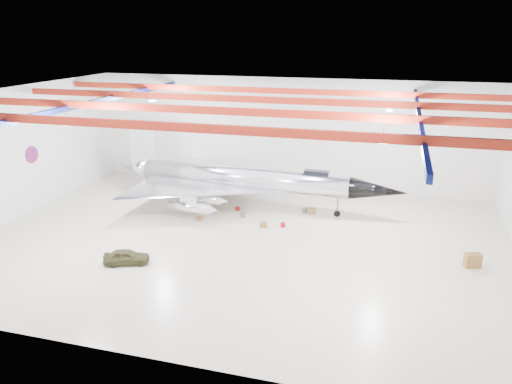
% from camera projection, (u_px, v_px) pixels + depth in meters
% --- Properties ---
extents(floor, '(40.00, 40.00, 0.00)m').
position_uv_depth(floor, '(242.00, 241.00, 38.24)').
color(floor, beige).
rests_on(floor, ground).
extents(wall_back, '(40.00, 0.00, 40.00)m').
position_uv_depth(wall_back, '(286.00, 133.00, 50.26)').
color(wall_back, silver).
rests_on(wall_back, floor).
extents(wall_left, '(0.00, 30.00, 30.00)m').
position_uv_depth(wall_left, '(14.00, 154.00, 41.74)').
color(wall_left, silver).
rests_on(wall_left, floor).
extents(ceiling, '(40.00, 40.00, 0.00)m').
position_uv_depth(ceiling, '(241.00, 96.00, 34.84)').
color(ceiling, '#0A0F38').
rests_on(ceiling, wall_back).
extents(ceiling_structure, '(39.50, 29.50, 1.08)m').
position_uv_depth(ceiling_structure, '(241.00, 106.00, 35.05)').
color(ceiling_structure, maroon).
rests_on(ceiling_structure, ceiling).
extents(wall_roundel, '(0.10, 1.50, 1.50)m').
position_uv_depth(wall_roundel, '(32.00, 155.00, 43.71)').
color(wall_roundel, '#B21414').
rests_on(wall_roundel, wall_left).
extents(jet_aircraft, '(27.04, 16.13, 7.37)m').
position_uv_depth(jet_aircraft, '(242.00, 181.00, 45.14)').
color(jet_aircraft, silver).
rests_on(jet_aircraft, floor).
extents(jeep, '(3.36, 2.28, 1.06)m').
position_uv_depth(jeep, '(126.00, 257.00, 34.33)').
color(jeep, '#3D3C1E').
rests_on(jeep, floor).
extents(desk, '(1.22, 0.89, 1.00)m').
position_uv_depth(desk, '(473.00, 261.00, 33.83)').
color(desk, brown).
rests_on(desk, floor).
extents(crate_ply, '(0.58, 0.53, 0.33)m').
position_uv_depth(crate_ply, '(200.00, 219.00, 42.29)').
color(crate_ply, olive).
rests_on(crate_ply, floor).
extents(toolbox_red, '(0.40, 0.32, 0.28)m').
position_uv_depth(toolbox_red, '(238.00, 209.00, 44.76)').
color(toolbox_red, maroon).
rests_on(toolbox_red, floor).
extents(engine_drum, '(0.52, 0.52, 0.41)m').
position_uv_depth(engine_drum, '(243.00, 215.00, 42.92)').
color(engine_drum, '#59595B').
rests_on(engine_drum, floor).
extents(parts_bin, '(0.72, 0.59, 0.48)m').
position_uv_depth(parts_bin, '(311.00, 211.00, 43.95)').
color(parts_bin, olive).
rests_on(parts_bin, floor).
extents(crate_small, '(0.51, 0.46, 0.30)m').
position_uv_depth(crate_small, '(223.00, 203.00, 46.29)').
color(crate_small, '#59595B').
rests_on(crate_small, floor).
extents(tool_chest, '(0.52, 0.52, 0.37)m').
position_uv_depth(tool_chest, '(283.00, 225.00, 40.92)').
color(tool_chest, maroon).
rests_on(tool_chest, floor).
extents(oil_barrel, '(0.70, 0.63, 0.41)m').
position_uv_depth(oil_barrel, '(263.00, 225.00, 40.84)').
color(oil_barrel, olive).
rests_on(oil_barrel, floor).
extents(spares_box, '(0.56, 0.56, 0.39)m').
position_uv_depth(spares_box, '(304.00, 210.00, 44.17)').
color(spares_box, '#59595B').
rests_on(spares_box, floor).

